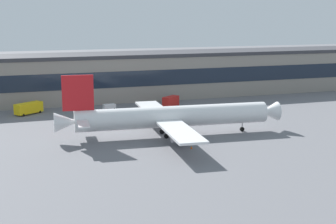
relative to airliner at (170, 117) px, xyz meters
name	(u,v)px	position (x,y,z in m)	size (l,w,h in m)	color
ground_plane	(164,137)	(-1.78, -0.96, -4.66)	(600.00, 600.00, 0.00)	slate
terminal_building	(112,76)	(-1.78, 55.21, 3.17)	(195.93, 19.59, 15.63)	gray
airliner	(170,117)	(0.00, 0.00, 0.00)	(54.92, 47.15, 15.23)	white
baggage_tug	(109,107)	(-6.97, 35.96, -3.58)	(3.84, 2.52, 1.85)	white
fuel_truck	(28,108)	(-30.47, 37.62, -2.78)	(8.50, 7.09, 3.35)	yellow
stair_truck	(171,101)	(12.15, 33.80, -2.68)	(6.25, 5.50, 3.55)	red
follow_me_car	(173,99)	(15.63, 41.66, -3.57)	(2.83, 4.71, 1.85)	gray
traffic_cone_0	(191,147)	(0.71, -12.31, -4.35)	(0.49, 0.49, 0.62)	#F2590C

